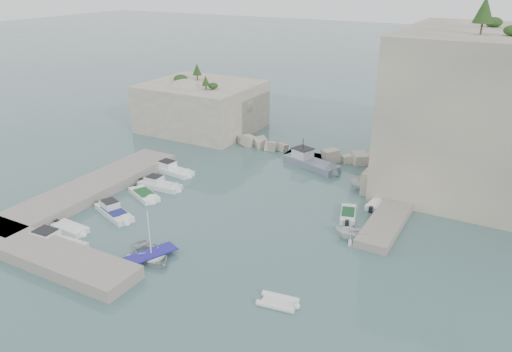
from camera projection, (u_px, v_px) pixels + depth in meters
The scene contains 22 objects.
ground at pixel (226, 226), 47.90m from camera, with size 400.00×400.00×0.00m, color #486C6C.
cliff_terrace at pixel (408, 176), 56.12m from camera, with size 8.00×10.00×2.50m, color beige.
outcrop_west at pixel (202, 106), 75.70m from camera, with size 16.00×14.00×7.00m, color beige.
quay_west at pixel (89, 189), 54.51m from camera, with size 5.00×24.00×1.10m, color #9E9689.
quay_south at pixel (46, 254), 42.09m from camera, with size 18.00×4.00×1.10m, color #9E9689.
ledge_east at pixel (393, 212), 49.77m from camera, with size 3.00×16.00×0.80m, color #9E9689.
breakwater at pixel (308, 150), 65.84m from camera, with size 28.00×3.00×1.40m, color beige.
motorboat_a at pixel (172, 172), 60.42m from camera, with size 6.29×1.87×1.40m, color white, non-canonical shape.
motorboat_b at pixel (160, 188), 56.20m from camera, with size 5.55×1.82×1.40m, color white, non-canonical shape.
motorboat_c at pixel (144, 197), 53.95m from camera, with size 4.79×1.74×0.70m, color white, non-canonical shape.
motorboat_d at pixel (114, 215), 49.97m from camera, with size 5.93×1.77×1.40m, color white, non-canonical shape.
motorboat_e at pixel (71, 231), 46.93m from camera, with size 3.95×1.61×0.70m, color white, non-canonical shape.
motorboat_f at pixel (55, 245), 44.52m from camera, with size 6.89×2.05×1.40m, color silver, non-canonical shape.
rowboat at pixel (152, 258), 42.49m from camera, with size 3.44×4.81×1.00m, color silver.
inflatable_dinghy at pixel (278, 304), 36.75m from camera, with size 3.18×1.54×0.44m, color white, non-canonical shape.
tender_east_a at pixel (351, 238), 45.66m from camera, with size 2.96×3.43×1.81m, color white.
tender_east_b at pixel (348, 217), 49.60m from camera, with size 4.21×1.44×0.70m, color silver, non-canonical shape.
tender_east_c at pixel (379, 205), 52.10m from camera, with size 4.43×1.43×0.70m, color white, non-canonical shape.
tender_east_d at pixel (369, 190), 55.72m from camera, with size 1.75×4.66×1.80m, color white.
work_boat at pixel (311, 167), 62.15m from camera, with size 8.25×2.44×2.20m, color slate, non-canonical shape.
rowboat_mast at pixel (149, 232), 41.49m from camera, with size 0.10×0.10×4.20m, color white.
vegetation at pixel (488, 19), 52.71m from camera, with size 53.48×13.88×13.40m.
Camera 1 is at (23.13, -35.63, 22.84)m, focal length 35.00 mm.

